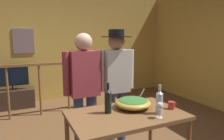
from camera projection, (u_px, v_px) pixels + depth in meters
name	position (u px, v px, depth m)	size (l,w,h in m)	color
back_wall	(56.00, 46.00, 5.26)	(6.30, 0.10, 2.78)	gold
side_wall_right	(209.00, 47.00, 4.74)	(0.10, 4.35, 2.78)	gold
framed_picture	(24.00, 41.00, 4.87)	(0.47, 0.03, 0.59)	gray
stair_railing	(36.00, 82.00, 4.15)	(3.64, 0.10, 1.14)	brown
tv_console	(14.00, 99.00, 4.69)	(0.90, 0.40, 0.43)	#38281E
flat_screen_tv	(12.00, 77.00, 4.58)	(0.69, 0.12, 0.52)	black
serving_table	(126.00, 121.00, 2.19)	(1.22, 0.75, 0.80)	brown
salad_bowl	(133.00, 102.00, 2.34)	(0.41, 0.41, 0.21)	gold
wine_glass	(160.00, 107.00, 2.03)	(0.07, 0.07, 0.17)	silver
wine_bottle_dark	(108.00, 101.00, 2.17)	(0.07, 0.07, 0.33)	black
wine_bottle_clear	(159.00, 102.00, 2.15)	(0.07, 0.07, 0.31)	silver
mug_red	(171.00, 105.00, 2.31)	(0.11, 0.08, 0.08)	#B7332D
person_standing_left	(84.00, 85.00, 2.71)	(0.57, 0.23, 1.66)	#3D5684
person_standing_right	(116.00, 79.00, 2.89)	(0.54, 0.41, 1.71)	#3D5684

